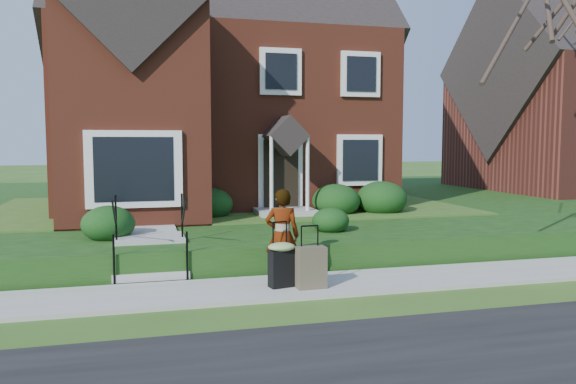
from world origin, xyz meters
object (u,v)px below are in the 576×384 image
object	(u,v)px
suitcase_olive	(311,267)
suitcase_black	(282,262)
woman	(282,236)
front_steps	(150,250)

from	to	relation	value
suitcase_olive	suitcase_black	bearing A→B (deg)	155.37
woman	suitcase_black	xyz separation A→B (m)	(-0.09, -0.33, -0.41)
front_steps	woman	distance (m)	2.87
suitcase_olive	front_steps	bearing A→B (deg)	139.39
suitcase_black	front_steps	bearing A→B (deg)	126.02
woman	suitcase_black	size ratio (longest dim) A/B	1.48
woman	suitcase_black	bearing A→B (deg)	92.41
suitcase_black	woman	bearing A→B (deg)	61.72
front_steps	suitcase_olive	world-z (taller)	front_steps
front_steps	suitcase_black	distance (m)	2.96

